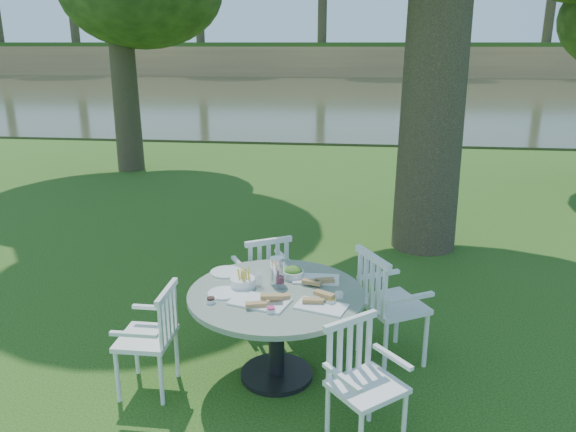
% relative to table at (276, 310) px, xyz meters
% --- Properties ---
extents(ground, '(140.00, 140.00, 0.00)m').
position_rel_table_xyz_m(ground, '(-0.09, 1.28, -0.57)').
color(ground, '#183D0C').
rests_on(ground, ground).
extents(table, '(1.31, 1.31, 0.72)m').
position_rel_table_xyz_m(table, '(0.00, 0.00, 0.00)').
color(table, black).
rests_on(table, ground).
extents(chair_ne, '(0.62, 0.63, 0.94)m').
position_rel_table_xyz_m(chair_ne, '(0.81, 0.33, -0.02)').
color(chair_ne, white).
rests_on(chair_ne, ground).
extents(chair_nw, '(0.57, 0.56, 0.85)m').
position_rel_table_xyz_m(chair_nw, '(-0.23, 0.85, -0.07)').
color(chair_nw, white).
rests_on(chair_nw, ground).
extents(chair_sw, '(0.39, 0.42, 0.82)m').
position_rel_table_xyz_m(chair_sw, '(-0.84, -0.27, -0.09)').
color(chair_sw, white).
rests_on(chair_sw, ground).
extents(chair_se, '(0.57, 0.56, 0.82)m').
position_rel_table_xyz_m(chair_se, '(0.62, -0.63, -0.09)').
color(chair_se, white).
rests_on(chair_se, ground).
extents(tableware, '(1.12, 0.80, 0.21)m').
position_rel_table_xyz_m(tableware, '(-0.05, 0.07, 0.19)').
color(tableware, white).
rests_on(tableware, table).
extents(river, '(100.00, 28.00, 0.12)m').
position_rel_table_xyz_m(river, '(-0.09, 24.28, -0.57)').
color(river, '#31351F').
rests_on(river, ground).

